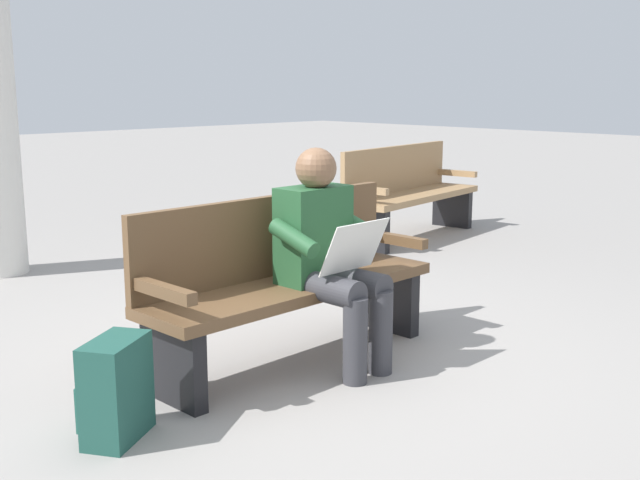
# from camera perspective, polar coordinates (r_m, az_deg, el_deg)

# --- Properties ---
(ground_plane) EXTENTS (40.00, 40.00, 0.00)m
(ground_plane) POSITION_cam_1_polar(r_m,az_deg,el_deg) (4.41, -1.86, -8.77)
(ground_plane) COLOR gray
(bench_near) EXTENTS (1.81, 0.51, 0.90)m
(bench_near) POSITION_cam_1_polar(r_m,az_deg,el_deg) (4.32, -2.54, -2.82)
(bench_near) COLOR brown
(bench_near) RESTS_ON ground
(person_seated) EXTENTS (0.58, 0.58, 1.18)m
(person_seated) POSITION_cam_1_polar(r_m,az_deg,el_deg) (4.19, 0.61, -0.88)
(person_seated) COLOR #23512D
(person_seated) RESTS_ON ground
(backpack) EXTENTS (0.39, 0.34, 0.45)m
(backpack) POSITION_cam_1_polar(r_m,az_deg,el_deg) (3.55, -14.61, -10.48)
(backpack) COLOR #1E4C42
(backpack) RESTS_ON ground
(bench_far) EXTENTS (1.85, 0.72, 0.90)m
(bench_far) POSITION_cam_1_polar(r_m,az_deg,el_deg) (7.85, 6.37, 3.52)
(bench_far) COLOR #9E7A51
(bench_far) RESTS_ON ground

